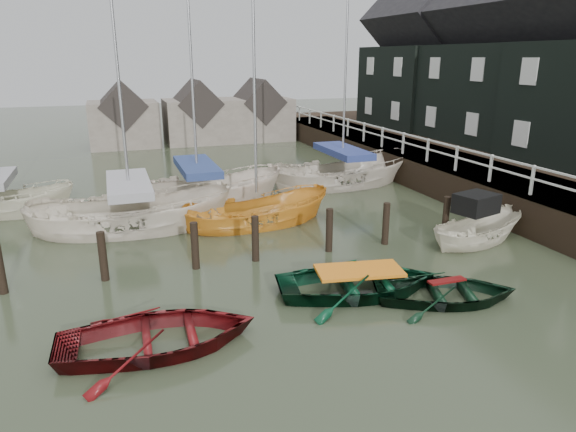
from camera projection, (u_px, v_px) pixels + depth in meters
name	position (u px, v px, depth m)	size (l,w,h in m)	color
ground	(333.00, 297.00, 13.15)	(120.00, 120.00, 0.00)	#2C3320
pier	(428.00, 168.00, 24.93)	(3.04, 32.00, 2.70)	black
land_strip	(517.00, 174.00, 26.87)	(14.00, 38.00, 1.50)	black
quay_houses	(554.00, 61.00, 23.97)	(6.52, 28.14, 10.01)	black
mooring_pilings	(258.00, 245.00, 15.36)	(13.72, 0.22, 1.80)	black
far_sheds	(195.00, 116.00, 36.31)	(14.00, 4.08, 4.39)	#665B51
rowboat_red	(160.00, 348.00, 10.84)	(2.96, 4.14, 0.86)	#540C0E
rowboat_green	(358.00, 293.00, 13.37)	(3.03, 4.24, 0.88)	black
rowboat_dkgreen	(445.00, 300.00, 12.97)	(2.54, 3.55, 0.74)	black
motorboat	(476.00, 239.00, 17.03)	(4.20, 2.47, 2.36)	beige
sailboat_a	(133.00, 228.00, 18.28)	(7.37, 3.41, 10.86)	silver
sailboat_b	(199.00, 204.00, 21.24)	(7.18, 3.02, 12.64)	beige
sailboat_c	(257.00, 223.00, 18.87)	(5.80, 2.55, 9.77)	orange
sailboat_d	(342.00, 184.00, 24.55)	(7.33, 3.11, 13.04)	beige
sailboat_e	(0.00, 212.00, 20.13)	(6.31, 3.74, 9.29)	beige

